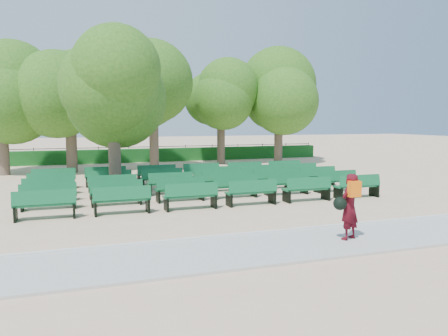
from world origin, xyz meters
The scene contains 9 objects.
ground centered at (0.00, 0.00, 0.00)m, with size 120.00×120.00×0.00m, color #D1AC8A.
paving centered at (0.00, -7.40, 0.03)m, with size 30.00×2.20×0.06m, color #B1B1AC.
curb centered at (0.00, -6.25, 0.05)m, with size 30.00×0.12×0.10m, color silver.
hedge centered at (0.00, 14.00, 0.45)m, with size 26.00×0.70×0.90m, color #16561C.
fence centered at (0.00, 14.40, 0.00)m, with size 26.00×0.10×1.02m, color black, non-canonical shape.
tree_line centered at (0.00, 10.00, 0.00)m, with size 21.80×6.80×7.04m, color #366B1C, non-canonical shape.
bench_array centered at (-0.15, 0.40, 0.09)m, with size 1.75×0.65×1.08m.
tree_among centered at (-3.13, 1.42, 3.98)m, with size 4.29×4.29×5.93m.
person centered at (1.31, -7.46, 0.86)m, with size 0.77×0.56×1.54m.
Camera 1 is at (-4.70, -15.89, 2.83)m, focal length 35.00 mm.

